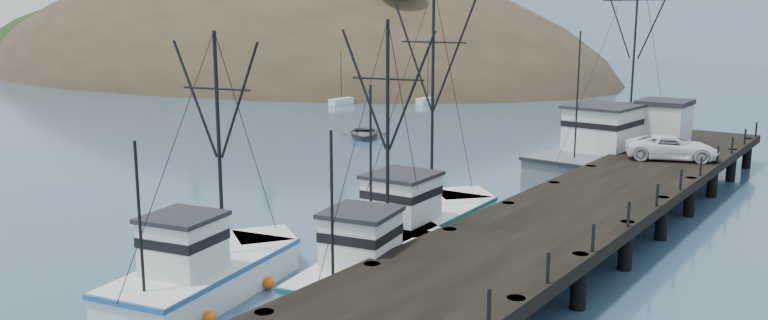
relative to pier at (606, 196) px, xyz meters
The scene contains 12 objects.
ground 21.33m from the pier, 131.19° to the right, with size 400.00×400.00×0.00m, color #324F70.
pier is the anchor object (origin of this frame).
headland 108.95m from the pier, 144.86° to the left, with size 134.80×78.00×51.00m.
distant_ridge_far 177.43m from the pier, 107.72° to the left, with size 180.00×25.00×18.00m, color silver.
moored_sailboats 59.88m from the pier, 137.67° to the left, with size 20.73×19.76×6.35m.
trawler_near 13.08m from the pier, 109.41° to the right, with size 4.79×9.99×10.24m.
trawler_mid 18.71m from the pier, 118.61° to the right, with size 4.83×9.78×9.85m.
trawler_far 8.93m from the pier, 136.86° to the right, with size 4.22×11.51×11.73m.
work_vessel 14.24m from the pier, 106.40° to the left, with size 6.40×17.59×14.39m.
pier_shed 14.72m from the pier, 95.85° to the left, with size 3.00×3.20×2.80m.
pickup_truck 9.46m from the pier, 87.33° to the left, with size 2.31×5.01×1.39m, color white.
motorboat 29.91m from the pier, 149.54° to the left, with size 3.69×5.17×1.07m, color #565B60.
Camera 1 is at (25.40, -17.87, 10.03)m, focal length 35.00 mm.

